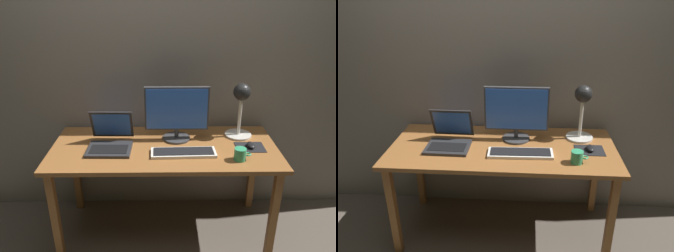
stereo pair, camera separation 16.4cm
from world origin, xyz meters
The scene contains 10 objects.
ground_plane centered at (0.00, 0.00, 0.00)m, with size 4.80×4.80×0.00m, color brown.
back_wall centered at (0.00, 0.40, 1.30)m, with size 4.80×0.06×2.60m, color gray.
desk centered at (0.00, 0.00, 0.66)m, with size 1.60×0.70×0.74m.
monitor centered at (0.09, 0.12, 0.95)m, with size 0.46×0.20×0.40m.
keyboard_main centered at (0.13, -0.12, 0.75)m, with size 0.44×0.15×0.03m.
laptop centered at (-0.38, 0.01, 0.81)m, with size 0.31×0.32×0.24m.
desk_lamp centered at (0.56, 0.17, 1.00)m, with size 0.20×0.20×0.41m.
mousepad centered at (0.61, -0.02, 0.74)m, with size 0.20×0.16×0.00m, color black.
mouse centered at (0.61, -0.03, 0.76)m, with size 0.06×0.10×0.03m, color black.
coffee_mug centered at (0.50, -0.20, 0.78)m, with size 0.11×0.08×0.08m.
Camera 1 is at (0.00, -2.06, 1.80)m, focal length 34.74 mm.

